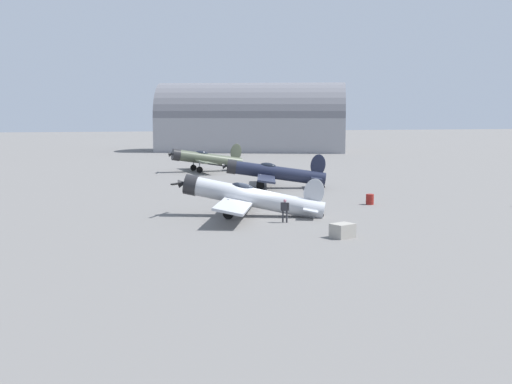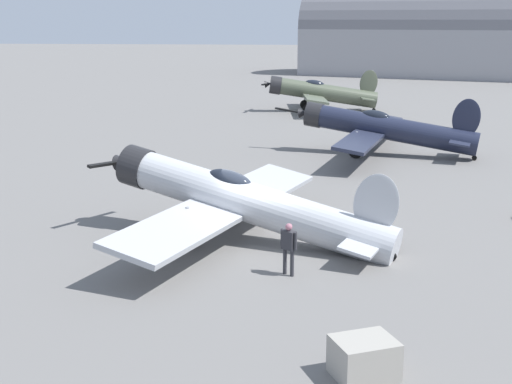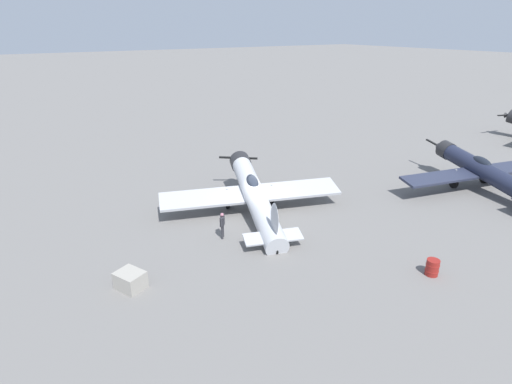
{
  "view_description": "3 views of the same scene",
  "coord_description": "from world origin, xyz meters",
  "px_view_note": "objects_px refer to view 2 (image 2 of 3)",
  "views": [
    {
      "loc": [
        48.17,
        -10.54,
        7.84
      ],
      "look_at": [
        -0.0,
        0.0,
        1.8
      ],
      "focal_mm": 47.22,
      "sensor_mm": 36.0,
      "label": 1
    },
    {
      "loc": [
        23.7,
        2.61,
        7.63
      ],
      "look_at": [
        -0.0,
        0.0,
        1.8
      ],
      "focal_mm": 49.62,
      "sensor_mm": 36.0,
      "label": 2
    },
    {
      "loc": [
        13.08,
        20.58,
        11.85
      ],
      "look_at": [
        -0.0,
        0.0,
        1.8
      ],
      "focal_mm": 28.37,
      "sensor_mm": 36.0,
      "label": 3
    }
  ],
  "objects_px": {
    "airplane_far_line": "(319,92)",
    "equipment_crate": "(364,358)",
    "ground_crew_mechanic": "(289,244)",
    "airplane_foreground": "(242,201)",
    "airplane_mid_apron": "(383,128)"
  },
  "relations": [
    {
      "from": "airplane_far_line",
      "to": "ground_crew_mechanic",
      "type": "bearing_deg",
      "value": 83.24
    },
    {
      "from": "airplane_foreground",
      "to": "airplane_mid_apron",
      "type": "relative_size",
      "value": 0.93
    },
    {
      "from": "airplane_mid_apron",
      "to": "equipment_crate",
      "type": "height_order",
      "value": "airplane_mid_apron"
    },
    {
      "from": "airplane_far_line",
      "to": "airplane_mid_apron",
      "type": "bearing_deg",
      "value": 95.11
    },
    {
      "from": "airplane_mid_apron",
      "to": "equipment_crate",
      "type": "distance_m",
      "value": 26.68
    },
    {
      "from": "airplane_far_line",
      "to": "equipment_crate",
      "type": "relative_size",
      "value": 6.48
    },
    {
      "from": "ground_crew_mechanic",
      "to": "airplane_foreground",
      "type": "bearing_deg",
      "value": -113.44
    },
    {
      "from": "airplane_mid_apron",
      "to": "airplane_foreground",
      "type": "bearing_deg",
      "value": 83.68
    },
    {
      "from": "ground_crew_mechanic",
      "to": "equipment_crate",
      "type": "height_order",
      "value": "ground_crew_mechanic"
    },
    {
      "from": "airplane_far_line",
      "to": "equipment_crate",
      "type": "distance_m",
      "value": 46.18
    },
    {
      "from": "ground_crew_mechanic",
      "to": "equipment_crate",
      "type": "xyz_separation_m",
      "value": [
        6.15,
        2.06,
        -0.56
      ]
    },
    {
      "from": "airplane_foreground",
      "to": "airplane_far_line",
      "type": "height_order",
      "value": "airplane_far_line"
    },
    {
      "from": "airplane_foreground",
      "to": "ground_crew_mechanic",
      "type": "height_order",
      "value": "airplane_foreground"
    },
    {
      "from": "airplane_far_line",
      "to": "equipment_crate",
      "type": "bearing_deg",
      "value": 85.79
    },
    {
      "from": "ground_crew_mechanic",
      "to": "equipment_crate",
      "type": "relative_size",
      "value": 0.99
    }
  ]
}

